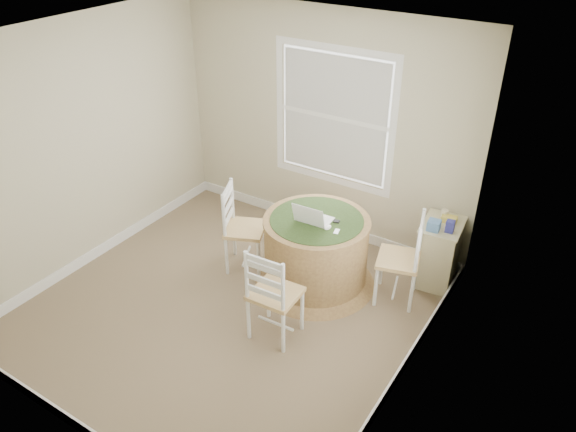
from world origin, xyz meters
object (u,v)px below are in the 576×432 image
Objects in this scene: chair_left at (245,229)px; laptop at (313,218)px; round_table at (316,249)px; chair_near at (275,293)px; chair_right at (398,259)px; corner_chest at (438,253)px.

chair_left is 2.73× the size of laptop.
laptop is at bearing -124.31° from round_table.
chair_near is (0.87, -0.73, 0.00)m from chair_left.
chair_near is 1.31m from chair_right.
chair_left is at bearing 177.84° from round_table.
chair_near is 1.00× the size of chair_right.
laptop is 1.38m from corner_chest.
corner_chest is at bearing -123.82° from chair_near.
round_table is 1.27m from corner_chest.
corner_chest is at bearing 138.77° from chair_right.
round_table is 1.80× the size of corner_chest.
chair_right is (0.81, 0.21, 0.06)m from round_table.
chair_left reaches higher than corner_chest.
chair_right is 0.92m from laptop.
chair_right reaches higher than round_table.
chair_right is at bearing -101.33° from chair_left.
chair_left and chair_right have the same top height.
corner_chest is (1.07, 0.76, -0.45)m from laptop.
corner_chest is at bearing 21.39° from round_table.
chair_left is 1.00× the size of chair_near.
round_table is 1.32× the size of chair_right.
chair_right reaches higher than corner_chest.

